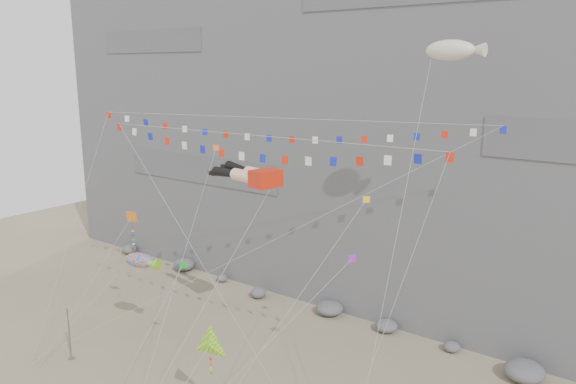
% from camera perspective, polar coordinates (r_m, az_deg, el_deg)
% --- Properties ---
extents(cliff, '(80.00, 28.00, 50.00)m').
position_cam_1_polar(cliff, '(63.27, 12.14, 13.99)').
color(cliff, slate).
rests_on(cliff, ground).
extents(talus_boulders, '(60.00, 3.00, 1.20)m').
position_cam_1_polar(talus_boulders, '(54.90, 4.27, -11.73)').
color(talus_boulders, slate).
rests_on(talus_boulders, ground).
extents(anchor_pole_left, '(0.12, 0.12, 4.38)m').
position_cam_1_polar(anchor_pole_left, '(49.76, -21.33, -13.29)').
color(anchor_pole_left, slate).
rests_on(anchor_pole_left, ground).
extents(legs_kite, '(7.36, 17.14, 21.25)m').
position_cam_1_polar(legs_kite, '(43.11, -3.99, 1.76)').
color(legs_kite, red).
rests_on(legs_kite, ground).
extents(flag_banner_upper, '(32.17, 19.48, 27.98)m').
position_cam_1_polar(flag_banner_upper, '(45.09, -0.82, 7.49)').
color(flag_banner_upper, red).
rests_on(flag_banner_upper, ground).
extents(flag_banner_lower, '(26.40, 4.89, 21.55)m').
position_cam_1_polar(flag_banner_lower, '(36.94, -3.70, 5.75)').
color(flag_banner_lower, red).
rests_on(flag_banner_lower, ground).
extents(harlequin_kite, '(3.59, 8.84, 13.79)m').
position_cam_1_polar(harlequin_kite, '(48.14, -15.63, -2.47)').
color(harlequin_kite, red).
rests_on(harlequin_kite, ground).
extents(fish_windsock, '(6.67, 8.64, 11.64)m').
position_cam_1_polar(fish_windsock, '(47.82, -14.82, -6.73)').
color(fish_windsock, '#F05D0C').
rests_on(fish_windsock, ground).
extents(delta_kite, '(2.83, 5.90, 8.63)m').
position_cam_1_polar(delta_kite, '(36.51, -7.96, -15.14)').
color(delta_kite, '#E3BD0B').
rests_on(delta_kite, ground).
extents(blimp_windsock, '(4.42, 14.53, 27.79)m').
position_cam_1_polar(blimp_windsock, '(39.72, 16.11, 13.60)').
color(blimp_windsock, beige).
rests_on(blimp_windsock, ground).
extents(small_kite_a, '(4.66, 13.48, 21.38)m').
position_cam_1_polar(small_kite_a, '(46.65, -7.49, 3.89)').
color(small_kite_a, '#FF5315').
rests_on(small_kite_a, ground).
extents(small_kite_b, '(7.32, 11.99, 16.90)m').
position_cam_1_polar(small_kite_b, '(37.75, 6.26, -7.03)').
color(small_kite_b, purple).
rests_on(small_kite_b, ground).
extents(small_kite_c, '(1.15, 9.26, 12.63)m').
position_cam_1_polar(small_kite_c, '(41.25, -10.74, -7.51)').
color(small_kite_c, green).
rests_on(small_kite_c, ground).
extents(small_kite_d, '(5.82, 12.77, 19.72)m').
position_cam_1_polar(small_kite_d, '(37.15, 7.51, -1.41)').
color(small_kite_d, yellow).
rests_on(small_kite_d, ground).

